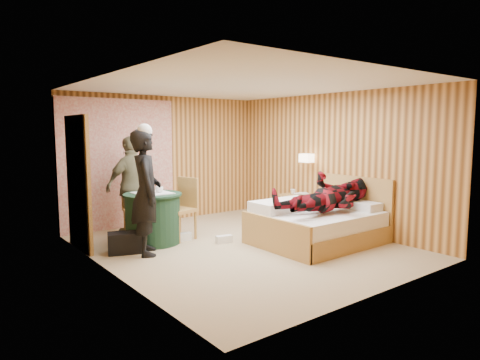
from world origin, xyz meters
TOP-DOWN VIEW (x-y plane):
  - floor at (0.00, 0.00)m, footprint 4.20×5.00m
  - ceiling at (0.00, 0.00)m, footprint 4.20×5.00m
  - wall_back at (0.00, 2.50)m, footprint 4.20×0.02m
  - wall_left at (-2.10, 0.00)m, footprint 0.02×5.00m
  - wall_right at (2.10, 0.00)m, footprint 0.02×5.00m
  - curtain at (-1.00, 2.43)m, footprint 2.20×0.08m
  - doorway at (-2.06, 1.40)m, footprint 0.06×0.90m
  - wall_lamp at (1.92, 0.45)m, footprint 0.26×0.24m
  - bed at (1.13, -0.56)m, footprint 1.95×1.50m
  - nightstand at (1.88, 0.63)m, footprint 0.44×0.60m
  - round_table at (-1.01, 1.03)m, footprint 0.93×0.93m
  - chair_far at (-0.99, 1.76)m, footprint 0.50×0.50m
  - chair_near at (-0.47, 1.00)m, footprint 0.56×0.56m
  - duffel_bag at (-1.57, 0.76)m, footprint 0.61×0.45m
  - sneaker_left at (-0.57, 0.86)m, footprint 0.31×0.16m
  - sneaker_right at (-0.09, 0.34)m, footprint 0.28×0.15m
  - woman_standing at (-1.35, 0.52)m, footprint 0.66×0.79m
  - man_at_table at (-1.01, 1.81)m, footprint 1.07×0.60m
  - man_on_bed at (1.15, -0.79)m, footprint 0.86×0.67m
  - book_lower at (1.88, 0.58)m, footprint 0.26×0.28m
  - book_upper at (1.88, 0.58)m, footprint 0.26×0.28m
  - cup_nightstand at (1.88, 0.76)m, footprint 0.12×0.12m
  - cup_table at (-0.91, 0.98)m, footprint 0.14×0.14m

SIDE VIEW (x-z plane):
  - floor at x=0.00m, z-range -0.01..0.01m
  - sneaker_right at x=-0.09m, z-range 0.00..0.12m
  - sneaker_left at x=-0.57m, z-range 0.00..0.13m
  - duffel_bag at x=-1.57m, z-range 0.00..0.31m
  - bed at x=1.13m, z-range -0.22..0.81m
  - nightstand at x=1.88m, z-range 0.01..0.59m
  - round_table at x=-1.01m, z-range 0.00..0.83m
  - chair_far at x=-0.99m, z-range 0.07..1.00m
  - book_lower at x=1.88m, z-range 0.58..0.60m
  - chair_near at x=-0.47m, z-range 0.08..1.11m
  - book_upper at x=1.88m, z-range 0.60..0.62m
  - cup_nightstand at x=1.88m, z-range 0.58..0.67m
  - man_at_table at x=-1.01m, z-range 0.00..1.72m
  - cup_table at x=-0.91m, z-range 0.83..0.92m
  - woman_standing at x=-1.35m, z-range 0.00..1.84m
  - man_on_bed at x=1.15m, z-range 0.06..1.83m
  - doorway at x=-2.06m, z-range 0.00..2.05m
  - curtain at x=-1.00m, z-range 0.00..2.40m
  - wall_back at x=0.00m, z-range 0.00..2.50m
  - wall_left at x=-2.10m, z-range 0.00..2.50m
  - wall_right at x=2.10m, z-range 0.00..2.50m
  - wall_lamp at x=1.92m, z-range 1.22..1.38m
  - ceiling at x=0.00m, z-range 2.50..2.50m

